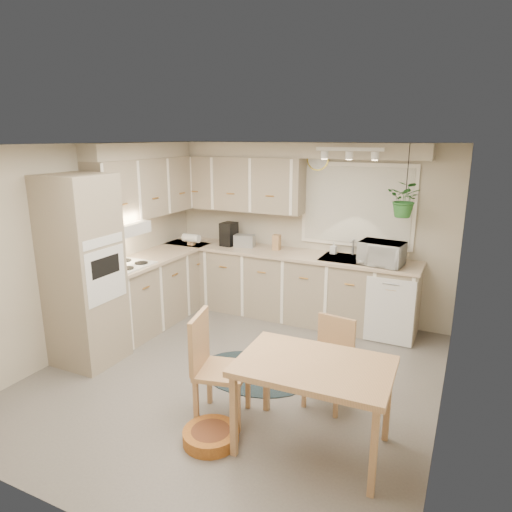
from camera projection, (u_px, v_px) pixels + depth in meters
name	position (u px, v px, depth m)	size (l,w,h in m)	color
floor	(236.00, 376.00, 4.85)	(4.20, 4.20, 0.00)	#67605A
ceiling	(234.00, 145.00, 4.24)	(4.20, 4.20, 0.00)	white
wall_back	(306.00, 230.00, 6.38)	(4.00, 0.04, 2.40)	#B3A894
wall_front	(69.00, 357.00, 2.72)	(4.00, 0.04, 2.40)	#B3A894
wall_left	(86.00, 248.00, 5.39)	(0.04, 4.20, 2.40)	#B3A894
wall_right	(451.00, 298.00, 3.71)	(0.04, 4.20, 2.40)	#B3A894
base_cab_left	(156.00, 290.00, 6.21)	(0.60, 1.85, 0.90)	gray
base_cab_back	(284.00, 285.00, 6.39)	(3.60, 0.60, 0.90)	gray
counter_left	(155.00, 256.00, 6.09)	(0.64, 1.89, 0.04)	tan
counter_back	(284.00, 253.00, 6.26)	(3.64, 0.64, 0.04)	tan
oven_stack	(83.00, 272.00, 4.96)	(0.65, 0.65, 2.10)	gray
wall_oven_face	(106.00, 275.00, 4.83)	(0.02, 0.56, 0.58)	silver
upper_cab_left	(149.00, 187.00, 6.03)	(0.35, 2.00, 0.75)	gray
upper_cab_back	(237.00, 183.00, 6.49)	(2.00, 0.35, 0.75)	gray
soffit_left	(145.00, 150.00, 5.92)	(0.30, 2.00, 0.20)	#B3A894
soffit_back	(290.00, 150.00, 6.05)	(3.60, 0.30, 0.20)	#B3A894
cooktop	(126.00, 265.00, 5.58)	(0.52, 0.58, 0.02)	silver
range_hood	(122.00, 229.00, 5.47)	(0.40, 0.60, 0.14)	silver
window_blinds	(357.00, 205.00, 5.96)	(1.40, 0.02, 1.00)	silver
window_frame	(357.00, 205.00, 5.97)	(1.50, 0.02, 1.10)	silver
sink	(349.00, 262.00, 5.90)	(0.70, 0.48, 0.10)	#989B9F
dishwasher_front	(389.00, 312.00, 5.50)	(0.58, 0.01, 0.83)	silver
track_light_bar	(349.00, 149.00, 5.32)	(0.80, 0.04, 0.04)	silver
wall_clock	(318.00, 159.00, 6.04)	(0.30, 0.30, 0.03)	#E5CB51
dining_table	(313.00, 406.00, 3.66)	(1.20, 0.80, 0.76)	tan
chair_left	(222.00, 368.00, 4.04)	(0.46, 0.46, 0.98)	tan
chair_back	(328.00, 364.00, 4.26)	(0.39, 0.39, 0.83)	tan
braided_rug	(254.00, 372.00, 4.92)	(1.24, 0.93, 0.01)	black
pet_bed	(211.00, 436.00, 3.80)	(0.47, 0.47, 0.11)	#A96121
microwave	(382.00, 251.00, 5.58)	(0.52, 0.29, 0.35)	silver
soap_bottle	(333.00, 251.00, 6.12)	(0.08, 0.17, 0.08)	silver
hanging_plant	(405.00, 203.00, 5.33)	(0.38, 0.43, 0.33)	#286529
coffee_maker	(229.00, 234.00, 6.59)	(0.19, 0.23, 0.34)	black
toaster	(245.00, 241.00, 6.53)	(0.29, 0.16, 0.17)	#989B9F
knife_block	(277.00, 242.00, 6.34)	(0.10, 0.10, 0.21)	tan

